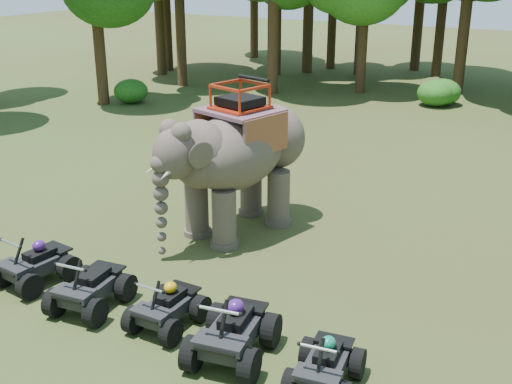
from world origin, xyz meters
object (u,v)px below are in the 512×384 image
(elephant, at_px, (238,158))
(atv_4, at_px, (326,359))
(atv_1, at_px, (90,281))
(atv_0, at_px, (35,258))
(atv_2, at_px, (167,301))
(atv_3, at_px, (233,325))

(elephant, distance_m, atv_4, 7.04)
(atv_1, bearing_deg, elephant, 76.48)
(elephant, xyz_separation_m, atv_0, (-2.53, -4.74, -1.40))
(atv_2, xyz_separation_m, atv_3, (1.66, -0.28, 0.11))
(atv_0, bearing_deg, atv_1, -0.12)
(atv_0, distance_m, atv_3, 5.33)
(atv_3, xyz_separation_m, atv_4, (1.83, -0.02, -0.11))
(atv_1, xyz_separation_m, atv_2, (1.82, 0.16, -0.05))
(elephant, relative_size, atv_0, 2.92)
(atv_0, bearing_deg, elephant, 69.45)
(elephant, distance_m, atv_2, 5.16)
(atv_1, bearing_deg, atv_0, 166.83)
(atv_3, bearing_deg, atv_1, 169.64)
(atv_2, height_order, atv_4, atv_2)
(elephant, relative_size, atv_3, 2.60)
(elephant, xyz_separation_m, atv_4, (4.61, -5.13, -1.44))
(atv_0, height_order, atv_4, atv_0)
(atv_4, bearing_deg, atv_2, 168.28)
(atv_0, xyz_separation_m, atv_3, (5.31, -0.37, 0.07))
(atv_3, distance_m, atv_4, 1.83)
(elephant, bearing_deg, atv_0, -101.88)
(elephant, distance_m, atv_1, 5.22)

